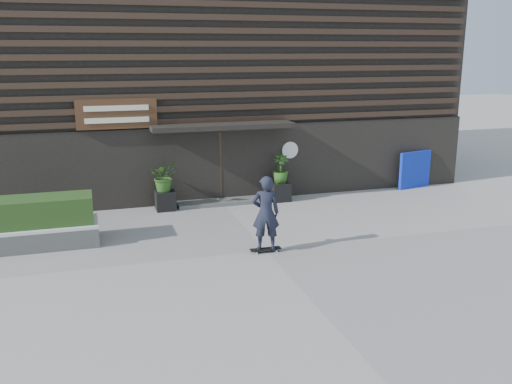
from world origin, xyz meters
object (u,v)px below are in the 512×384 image
object	(u,v)px
planter_pot_right	(280,192)
blue_tarp	(415,170)
planter_pot_left	(165,200)
raised_bed	(27,238)
skateboarder	(266,213)

from	to	relation	value
planter_pot_right	blue_tarp	distance (m)	5.27
planter_pot_left	blue_tarp	bearing A→B (deg)	1.90
planter_pot_right	blue_tarp	bearing A→B (deg)	3.27
raised_bed	blue_tarp	xyz separation A→B (m)	(12.89, 2.71, 0.41)
blue_tarp	skateboarder	distance (m)	8.67
planter_pot_right	blue_tarp	size ratio (longest dim) A/B	0.42
planter_pot_right	raised_bed	distance (m)	8.00
raised_bed	blue_tarp	distance (m)	13.17
skateboarder	raised_bed	bearing A→B (deg)	159.65
planter_pot_right	skateboarder	xyz separation A→B (m)	(-1.95, -4.52, 0.71)
blue_tarp	skateboarder	size ratio (longest dim) A/B	0.73
blue_tarp	skateboarder	bearing A→B (deg)	-160.14
skateboarder	blue_tarp	bearing A→B (deg)	33.78
planter_pot_left	skateboarder	world-z (taller)	skateboarder
planter_pot_left	planter_pot_right	bearing A→B (deg)	0.00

